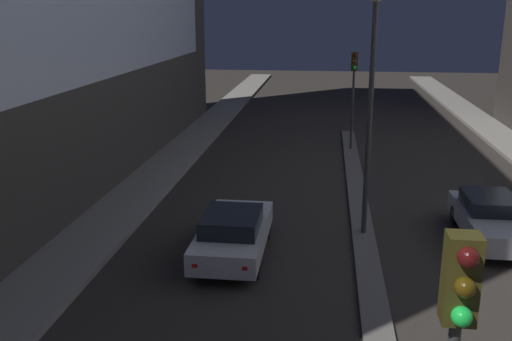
# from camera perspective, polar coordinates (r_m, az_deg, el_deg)

# --- Properties ---
(median_strip) EXTENTS (0.71, 29.76, 0.11)m
(median_strip) POSITION_cam_1_polar(r_m,az_deg,el_deg) (19.71, 10.50, -5.11)
(median_strip) COLOR #66605B
(median_strip) RESTS_ON ground
(traffic_light_mid) EXTENTS (0.32, 0.42, 4.88)m
(traffic_light_mid) POSITION_cam_1_polar(r_m,az_deg,el_deg) (29.12, 9.75, 9.01)
(traffic_light_mid) COLOR #383838
(traffic_light_mid) RESTS_ON median_strip
(street_lamp) EXTENTS (0.62, 0.62, 7.73)m
(street_lamp) POSITION_cam_1_polar(r_m,az_deg,el_deg) (17.43, 11.66, 11.77)
(street_lamp) COLOR #383838
(street_lamp) RESTS_ON median_strip
(car_left_lane) EXTENTS (1.86, 4.52, 1.43)m
(car_left_lane) POSITION_cam_1_polar(r_m,az_deg,el_deg) (16.71, -2.29, -6.22)
(car_left_lane) COLOR silver
(car_left_lane) RESTS_ON ground
(car_right_lane) EXTENTS (1.74, 4.36, 1.40)m
(car_right_lane) POSITION_cam_1_polar(r_m,az_deg,el_deg) (19.27, 22.39, -4.44)
(car_right_lane) COLOR #B2B2B7
(car_right_lane) RESTS_ON ground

